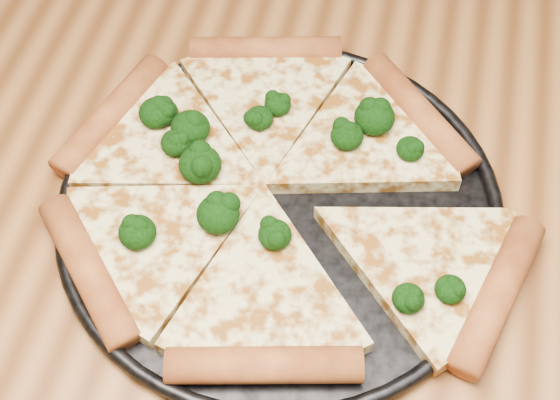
# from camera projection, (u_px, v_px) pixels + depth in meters

# --- Properties ---
(dining_table) EXTENTS (1.20, 0.90, 0.75)m
(dining_table) POSITION_uv_depth(u_px,v_px,m) (359.00, 254.00, 0.73)
(dining_table) COLOR brown
(dining_table) RESTS_ON ground
(pizza_pan) EXTENTS (0.37, 0.37, 0.02)m
(pizza_pan) POSITION_uv_depth(u_px,v_px,m) (280.00, 206.00, 0.65)
(pizza_pan) COLOR black
(pizza_pan) RESTS_ON dining_table
(pizza) EXTENTS (0.41, 0.36, 0.03)m
(pizza) POSITION_uv_depth(u_px,v_px,m) (273.00, 190.00, 0.64)
(pizza) COLOR #E2D48A
(pizza) RESTS_ON pizza_pan
(broccoli_florets) EXTENTS (0.29, 0.19, 0.03)m
(broccoli_florets) POSITION_uv_depth(u_px,v_px,m) (250.00, 163.00, 0.64)
(broccoli_florets) COLOR black
(broccoli_florets) RESTS_ON pizza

